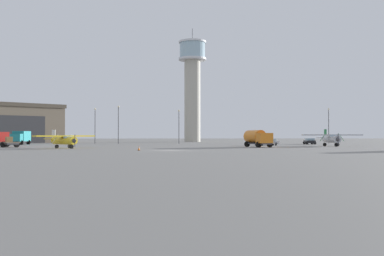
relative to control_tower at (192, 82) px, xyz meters
The scene contains 15 objects.
ground_plane 73.91m from the control_tower, 95.64° to the right, with size 400.00×400.00×0.00m, color gray.
control_tower is the anchor object (origin of this frame).
hangar 54.08m from the control_tower, 167.85° to the right, with size 31.66×30.30×10.47m.
airplane_silver 59.35m from the control_tower, 66.21° to the right, with size 10.93×8.58×3.22m.
airplane_yellow 68.14m from the control_tower, 111.17° to the right, with size 8.37×7.93×2.96m.
truck_box_teal 55.63m from the control_tower, 138.31° to the right, with size 3.52×6.17×2.94m.
truck_fuel_tanker_orange 59.91m from the control_tower, 82.05° to the right, with size 4.22×6.89×2.96m.
truck_flatbed_red 67.45m from the control_tower, 123.35° to the right, with size 6.10×6.37×2.63m.
car_black 46.80m from the control_tower, 55.78° to the right, with size 2.69×4.32×1.37m.
car_silver 50.81m from the control_tower, 74.78° to the right, with size 4.21×2.46×1.37m.
light_post_west 37.49m from the control_tower, 136.36° to the right, with size 0.44×0.44×8.75m.
light_post_east 42.94m from the control_tower, 34.24° to the right, with size 0.44×0.44×9.00m.
light_post_north 37.07m from the control_tower, 123.49° to the right, with size 0.44×0.44×9.02m.
light_post_centre 32.16m from the control_tower, 99.56° to the right, with size 0.44×0.44×8.14m.
traffic_cone_near_left 74.90m from the control_tower, 98.95° to the right, with size 0.36×0.36×0.63m.
Camera 1 is at (-0.32, -57.21, 2.07)m, focal length 39.22 mm.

